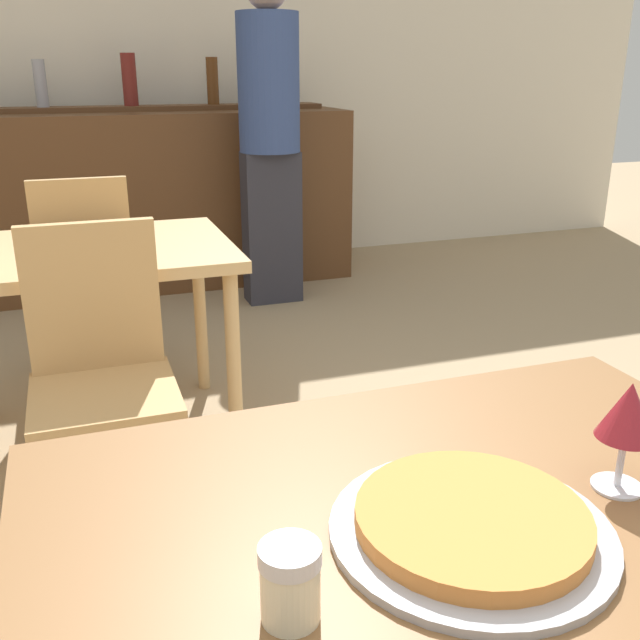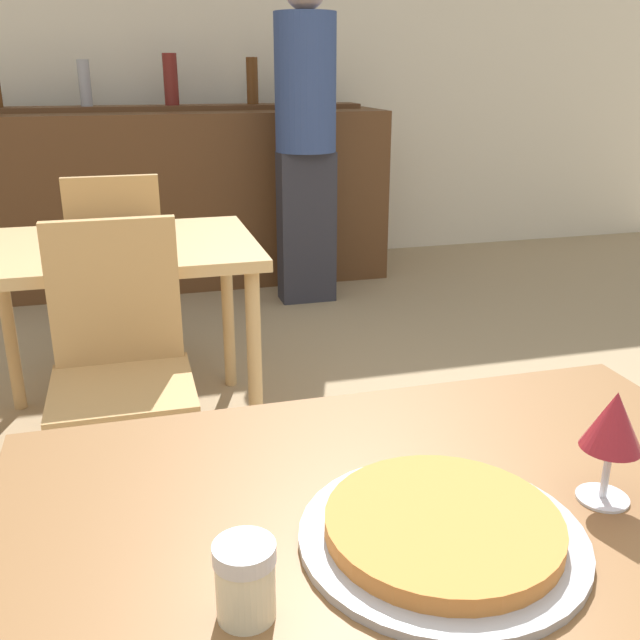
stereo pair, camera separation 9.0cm
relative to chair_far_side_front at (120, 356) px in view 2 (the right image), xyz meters
The scene contains 11 objects.
wall_back 3.21m from the chair_far_side_front, 82.78° to the left, with size 8.00×0.05×2.80m.
dining_table_near 1.40m from the chair_far_side_front, 73.77° to the right, with size 1.10×0.85×0.77m.
dining_table_far 0.56m from the chair_far_side_front, 90.00° to the left, with size 0.99×0.76×0.74m.
bar_counter 2.59m from the chair_far_side_front, 81.38° to the left, with size 2.60×0.56×1.07m.
bar_back_shelf 2.79m from the chair_far_side_front, 81.92° to the left, with size 2.39×0.24×0.34m.
chair_far_side_front is the anchor object (origin of this frame).
chair_far_side_back 1.10m from the chair_far_side_front, 90.00° to the left, with size 0.40×0.40×0.91m.
pizza_tray 1.42m from the chair_far_side_front, 73.47° to the right, with size 0.35×0.35×0.04m.
cheese_shaker 1.44m from the chair_far_side_front, 84.16° to the right, with size 0.07×0.07×0.09m.
person_standing 2.30m from the chair_far_side_front, 61.75° to the left, with size 0.34×0.34×1.83m.
wine_glass 1.50m from the chair_far_side_front, 63.84° to the right, with size 0.08×0.08×0.16m.
Camera 2 is at (-0.33, -0.68, 1.32)m, focal length 40.00 mm.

